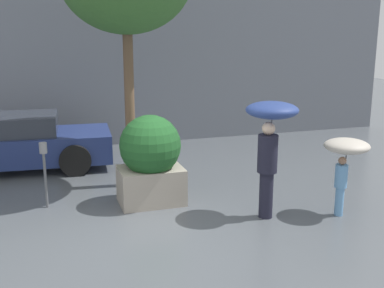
% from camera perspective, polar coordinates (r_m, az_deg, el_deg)
% --- Properties ---
extents(ground_plane, '(40.00, 40.00, 0.00)m').
position_cam_1_polar(ground_plane, '(8.05, -4.28, -10.44)').
color(ground_plane, '#51565B').
extents(building_facade, '(18.00, 0.30, 6.00)m').
position_cam_1_polar(building_facade, '(13.77, -10.93, 12.22)').
color(building_facade, slate).
rests_on(building_facade, ground).
extents(planter_box, '(1.20, 1.16, 1.71)m').
position_cam_1_polar(planter_box, '(9.09, -4.95, -1.70)').
color(planter_box, '#9E9384').
rests_on(planter_box, ground).
extents(person_adult, '(0.91, 0.91, 2.05)m').
position_cam_1_polar(person_adult, '(8.39, 9.26, 1.56)').
color(person_adult, '#1E1E2D').
rests_on(person_adult, ground).
extents(person_child, '(0.79, 0.79, 1.39)m').
position_cam_1_polar(person_child, '(8.84, 17.76, -1.01)').
color(person_child, '#669ED1').
rests_on(person_child, ground).
extents(parked_car_near, '(4.56, 2.18, 1.31)m').
position_cam_1_polar(parked_car_near, '(12.06, -20.32, 0.04)').
color(parked_car_near, navy).
rests_on(parked_car_near, ground).
extents(parking_meter, '(0.14, 0.14, 1.25)m').
position_cam_1_polar(parking_meter, '(9.22, -17.13, -1.95)').
color(parking_meter, '#595B60').
rests_on(parking_meter, ground).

